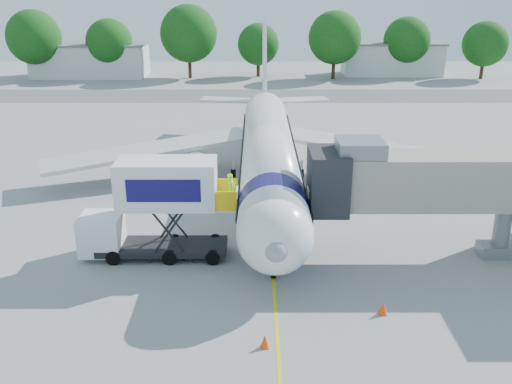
{
  "coord_description": "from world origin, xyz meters",
  "views": [
    {
      "loc": [
        -0.93,
        -35.43,
        14.02
      ],
      "look_at": [
        -0.88,
        -5.47,
        3.2
      ],
      "focal_mm": 40.0,
      "sensor_mm": 36.0,
      "label": 1
    }
  ],
  "objects_px": {
    "jet_bridge": "(424,181)",
    "catering_hiloader": "(156,209)",
    "ground_tug": "(342,338)",
    "aircraft": "(268,150)"
  },
  "relations": [
    {
      "from": "jet_bridge",
      "to": "aircraft",
      "type": "bearing_deg",
      "value": 125.7
    },
    {
      "from": "aircraft",
      "to": "ground_tug",
      "type": "xyz_separation_m",
      "value": [
        2.53,
        -20.09,
        -2.16
      ]
    },
    {
      "from": "aircraft",
      "to": "catering_hiloader",
      "type": "relative_size",
      "value": 4.44
    },
    {
      "from": "ground_tug",
      "to": "aircraft",
      "type": "bearing_deg",
      "value": 99.6
    },
    {
      "from": "jet_bridge",
      "to": "catering_hiloader",
      "type": "bearing_deg",
      "value": -179.99
    },
    {
      "from": "jet_bridge",
      "to": "catering_hiloader",
      "type": "distance_m",
      "value": 14.35
    },
    {
      "from": "jet_bridge",
      "to": "catering_hiloader",
      "type": "xyz_separation_m",
      "value": [
        -14.26,
        -0.0,
        -1.58
      ]
    },
    {
      "from": "catering_hiloader",
      "to": "ground_tug",
      "type": "bearing_deg",
      "value": -45.56
    },
    {
      "from": "catering_hiloader",
      "to": "ground_tug",
      "type": "height_order",
      "value": "catering_hiloader"
    },
    {
      "from": "ground_tug",
      "to": "catering_hiloader",
      "type": "bearing_deg",
      "value": 136.87
    }
  ]
}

